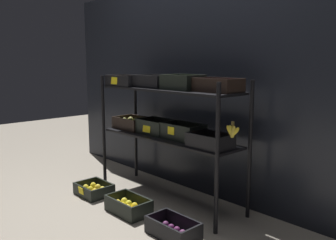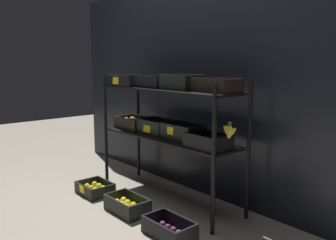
% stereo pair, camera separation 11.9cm
% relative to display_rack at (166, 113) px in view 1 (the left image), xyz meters
% --- Properties ---
extents(ground_plane, '(10.00, 10.00, 0.00)m').
position_rel_display_rack_xyz_m(ground_plane, '(0.02, 0.00, -0.78)').
color(ground_plane, gray).
extents(storefront_wall, '(3.82, 0.12, 1.95)m').
position_rel_display_rack_xyz_m(storefront_wall, '(0.02, 0.40, 0.19)').
color(storefront_wall, black).
rests_on(storefront_wall, ground_plane).
extents(display_rack, '(1.55, 0.43, 1.12)m').
position_rel_display_rack_xyz_m(display_rack, '(0.00, 0.00, 0.00)').
color(display_rack, black).
rests_on(display_rack, ground_plane).
extents(crate_ground_lemon, '(0.32, 0.26, 0.11)m').
position_rel_display_rack_xyz_m(crate_ground_lemon, '(-0.52, -0.43, -0.74)').
color(crate_ground_lemon, black).
rests_on(crate_ground_lemon, ground_plane).
extents(crate_ground_left_lemon, '(0.37, 0.22, 0.13)m').
position_rel_display_rack_xyz_m(crate_ground_left_lemon, '(0.02, -0.44, -0.73)').
color(crate_ground_left_lemon, black).
rests_on(crate_ground_left_lemon, ground_plane).
extents(crate_ground_plum, '(0.38, 0.22, 0.13)m').
position_rel_display_rack_xyz_m(crate_ground_plum, '(0.56, -0.45, -0.74)').
color(crate_ground_plum, black).
rests_on(crate_ground_plum, ground_plane).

